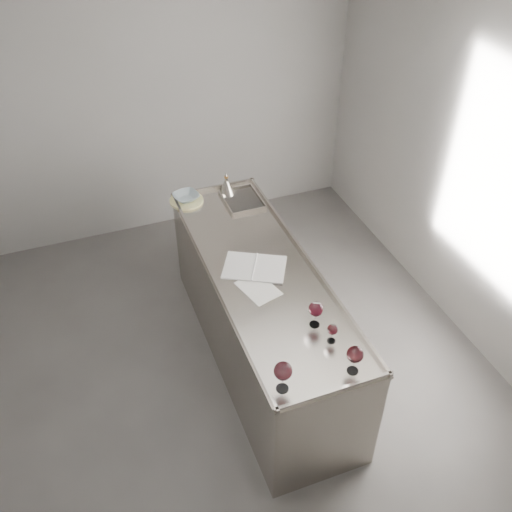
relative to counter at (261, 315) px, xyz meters
name	(u,v)px	position (x,y,z in m)	size (l,w,h in m)	color
room_shell	(204,261)	(-0.50, -0.30, 0.93)	(4.54, 5.04, 2.84)	#4D4B48
counter	(261,315)	(0.00, 0.00, 0.00)	(0.77, 2.42, 0.97)	#9C948C
wine_glass_left	(283,372)	(-0.28, -1.05, 0.62)	(0.11, 0.11, 0.21)	white
wine_glass_middle	(316,309)	(0.13, -0.65, 0.60)	(0.10, 0.10, 0.19)	white
wine_glass_right	(355,355)	(0.17, -1.08, 0.61)	(0.10, 0.10, 0.20)	white
wine_glass_small	(332,330)	(0.16, -0.82, 0.57)	(0.07, 0.07, 0.14)	white
notebook	(254,267)	(-0.04, 0.04, 0.47)	(0.54, 0.49, 0.02)	silver
loose_paper_top	(258,288)	(-0.10, -0.19, 0.47)	(0.21, 0.31, 0.00)	silver
trivet	(186,200)	(-0.28, 1.08, 0.48)	(0.29, 0.29, 0.02)	beige
ceramic_bowl	(186,197)	(-0.28, 1.08, 0.51)	(0.21, 0.21, 0.05)	#91A2A9
wine_funnel	(227,187)	(0.09, 1.08, 0.53)	(0.15, 0.15, 0.22)	#A59D93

